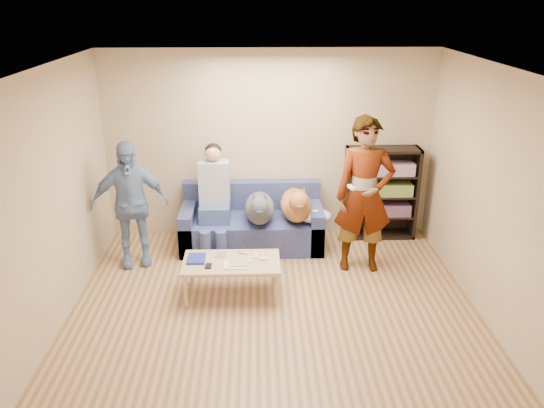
{
  "coord_description": "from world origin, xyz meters",
  "views": [
    {
      "loc": [
        -0.16,
        -4.56,
        3.25
      ],
      "look_at": [
        0.0,
        1.2,
        0.95
      ],
      "focal_mm": 35.0,
      "sensor_mm": 36.0,
      "label": 1
    }
  ],
  "objects_px": {
    "dog_gray": "(259,208)",
    "bookshelf": "(381,191)",
    "sofa": "(252,225)",
    "coffee_table": "(231,265)",
    "person_standing_right": "(364,196)",
    "notebook_blue": "(196,259)",
    "camera_silver": "(221,255)",
    "dog_tan": "(296,205)",
    "person_standing_left": "(130,204)",
    "person_seated": "(214,195)"
  },
  "relations": [
    {
      "from": "dog_gray",
      "to": "bookshelf",
      "type": "bearing_deg",
      "value": 15.35
    },
    {
      "from": "sofa",
      "to": "coffee_table",
      "type": "height_order",
      "value": "sofa"
    },
    {
      "from": "person_standing_right",
      "to": "notebook_blue",
      "type": "xyz_separation_m",
      "value": [
        -2.0,
        -0.55,
        -0.54
      ]
    },
    {
      "from": "person_standing_right",
      "to": "sofa",
      "type": "relative_size",
      "value": 1.02
    },
    {
      "from": "person_standing_right",
      "to": "camera_silver",
      "type": "relative_size",
      "value": 17.66
    },
    {
      "from": "sofa",
      "to": "dog_tan",
      "type": "height_order",
      "value": "dog_tan"
    },
    {
      "from": "person_standing_right",
      "to": "camera_silver",
      "type": "xyz_separation_m",
      "value": [
        -1.72,
        -0.48,
        -0.53
      ]
    },
    {
      "from": "notebook_blue",
      "to": "camera_silver",
      "type": "xyz_separation_m",
      "value": [
        0.28,
        0.07,
        0.01
      ]
    },
    {
      "from": "camera_silver",
      "to": "bookshelf",
      "type": "bearing_deg",
      "value": 33.55
    },
    {
      "from": "camera_silver",
      "to": "sofa",
      "type": "bearing_deg",
      "value": 73.88
    },
    {
      "from": "dog_tan",
      "to": "person_standing_left",
      "type": "bearing_deg",
      "value": -170.4
    },
    {
      "from": "person_standing_left",
      "to": "bookshelf",
      "type": "xyz_separation_m",
      "value": [
        3.31,
        0.75,
        -0.13
      ]
    },
    {
      "from": "person_standing_right",
      "to": "person_seated",
      "type": "xyz_separation_m",
      "value": [
        -1.86,
        0.58,
        -0.2
      ]
    },
    {
      "from": "sofa",
      "to": "bookshelf",
      "type": "height_order",
      "value": "bookshelf"
    },
    {
      "from": "person_standing_right",
      "to": "dog_tan",
      "type": "distance_m",
      "value": 1.01
    },
    {
      "from": "bookshelf",
      "to": "sofa",
      "type": "bearing_deg",
      "value": -172.6
    },
    {
      "from": "dog_gray",
      "to": "bookshelf",
      "type": "distance_m",
      "value": 1.76
    },
    {
      "from": "person_standing_left",
      "to": "sofa",
      "type": "distance_m",
      "value": 1.68
    },
    {
      "from": "person_seated",
      "to": "dog_gray",
      "type": "relative_size",
      "value": 1.18
    },
    {
      "from": "person_standing_left",
      "to": "dog_gray",
      "type": "relative_size",
      "value": 1.31
    },
    {
      "from": "notebook_blue",
      "to": "person_standing_left",
      "type": "bearing_deg",
      "value": 139.77
    },
    {
      "from": "person_standing_right",
      "to": "dog_tan",
      "type": "xyz_separation_m",
      "value": [
        -0.78,
        0.55,
        -0.33
      ]
    },
    {
      "from": "person_standing_left",
      "to": "camera_silver",
      "type": "xyz_separation_m",
      "value": [
        1.16,
        -0.68,
        -0.37
      ]
    },
    {
      "from": "notebook_blue",
      "to": "camera_silver",
      "type": "relative_size",
      "value": 2.36
    },
    {
      "from": "sofa",
      "to": "bookshelf",
      "type": "bearing_deg",
      "value": 7.4
    },
    {
      "from": "dog_gray",
      "to": "coffee_table",
      "type": "xyz_separation_m",
      "value": [
        -0.33,
        -1.08,
        -0.25
      ]
    },
    {
      "from": "camera_silver",
      "to": "sofa",
      "type": "relative_size",
      "value": 0.06
    },
    {
      "from": "sofa",
      "to": "person_standing_right",
      "type": "bearing_deg",
      "value": -27.35
    },
    {
      "from": "notebook_blue",
      "to": "sofa",
      "type": "height_order",
      "value": "sofa"
    },
    {
      "from": "person_seated",
      "to": "coffee_table",
      "type": "distance_m",
      "value": 1.27
    },
    {
      "from": "dog_tan",
      "to": "person_standing_right",
      "type": "bearing_deg",
      "value": -35.41
    },
    {
      "from": "sofa",
      "to": "bookshelf",
      "type": "distance_m",
      "value": 1.86
    },
    {
      "from": "notebook_blue",
      "to": "sofa",
      "type": "bearing_deg",
      "value": 63.63
    },
    {
      "from": "person_seated",
      "to": "person_standing_right",
      "type": "bearing_deg",
      "value": -17.39
    },
    {
      "from": "person_standing_right",
      "to": "dog_gray",
      "type": "height_order",
      "value": "person_standing_right"
    },
    {
      "from": "bookshelf",
      "to": "notebook_blue",
      "type": "bearing_deg",
      "value": -148.39
    },
    {
      "from": "bookshelf",
      "to": "dog_tan",
      "type": "bearing_deg",
      "value": -162.09
    },
    {
      "from": "person_standing_left",
      "to": "person_seated",
      "type": "height_order",
      "value": "person_standing_left"
    },
    {
      "from": "person_standing_right",
      "to": "sofa",
      "type": "xyz_separation_m",
      "value": [
        -1.37,
        0.71,
        -0.69
      ]
    },
    {
      "from": "dog_tan",
      "to": "person_seated",
      "type": "bearing_deg",
      "value": 178.44
    },
    {
      "from": "camera_silver",
      "to": "bookshelf",
      "type": "xyz_separation_m",
      "value": [
        2.14,
        1.42,
        0.23
      ]
    },
    {
      "from": "person_seated",
      "to": "dog_gray",
      "type": "distance_m",
      "value": 0.62
    },
    {
      "from": "camera_silver",
      "to": "notebook_blue",
      "type": "bearing_deg",
      "value": -165.96
    },
    {
      "from": "notebook_blue",
      "to": "bookshelf",
      "type": "bearing_deg",
      "value": 31.61
    },
    {
      "from": "dog_tan",
      "to": "bookshelf",
      "type": "relative_size",
      "value": 0.9
    },
    {
      "from": "person_standing_left",
      "to": "coffee_table",
      "type": "xyz_separation_m",
      "value": [
        1.28,
        -0.8,
        -0.44
      ]
    },
    {
      "from": "person_standing_left",
      "to": "sofa",
      "type": "relative_size",
      "value": 0.86
    },
    {
      "from": "notebook_blue",
      "to": "dog_tan",
      "type": "height_order",
      "value": "dog_tan"
    },
    {
      "from": "person_standing_left",
      "to": "dog_tan",
      "type": "bearing_deg",
      "value": -3.58
    },
    {
      "from": "person_standing_left",
      "to": "dog_tan",
      "type": "relative_size",
      "value": 1.39
    }
  ]
}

